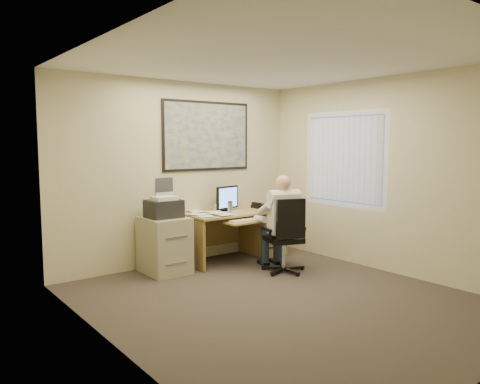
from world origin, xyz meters
TOP-DOWN VIEW (x-y plane):
  - room_shell at (0.00, 0.00)m, footprint 4.00×4.50m
  - desk at (1.05, 1.90)m, footprint 1.60×0.97m
  - world_map at (0.47, 2.23)m, footprint 1.56×0.03m
  - wall_calendar at (-0.28, 2.24)m, footprint 0.28×0.01m
  - window_blinds at (1.97, 0.80)m, footprint 0.06×1.40m
  - filing_cabinet at (-0.49, 1.88)m, footprint 0.55×0.66m
  - office_chair at (0.86, 0.85)m, footprint 0.80×0.80m
  - person at (0.84, 0.92)m, footprint 0.77×0.94m

SIDE VIEW (x-z plane):
  - office_chair at x=0.86m, z-range -0.22..0.83m
  - desk at x=1.05m, z-range -0.12..1.00m
  - filing_cabinet at x=-0.49m, z-range -0.07..0.99m
  - person at x=0.84m, z-range 0.00..1.35m
  - wall_calendar at x=-0.28m, z-range 0.87..1.29m
  - room_shell at x=0.00m, z-range 0.00..2.70m
  - window_blinds at x=1.97m, z-range 0.90..2.20m
  - world_map at x=0.47m, z-range 1.37..2.43m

